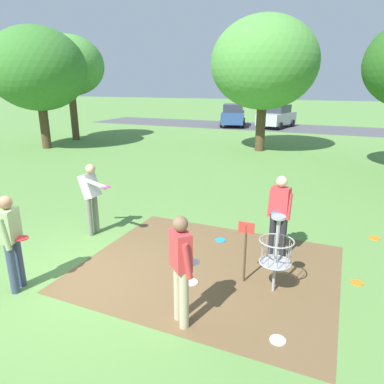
% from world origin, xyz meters
% --- Properties ---
extents(ground_plane, '(160.00, 160.00, 0.00)m').
position_xyz_m(ground_plane, '(0.00, 0.00, 0.00)').
color(ground_plane, '#5B8942').
extents(dirt_tee_pad, '(4.79, 3.99, 0.01)m').
position_xyz_m(dirt_tee_pad, '(2.00, 1.33, 0.00)').
color(dirt_tee_pad, brown).
rests_on(dirt_tee_pad, ground).
extents(disc_golf_basket, '(0.98, 0.58, 1.39)m').
position_xyz_m(disc_golf_basket, '(3.26, 1.04, 0.75)').
color(disc_golf_basket, '#9E9EA3').
rests_on(disc_golf_basket, ground).
extents(player_foreground_watching, '(0.44, 0.50, 1.71)m').
position_xyz_m(player_foreground_watching, '(-0.77, -0.68, 0.97)').
color(player_foreground_watching, '#384260').
rests_on(player_foreground_watching, ground).
extents(player_throwing, '(0.46, 0.45, 1.71)m').
position_xyz_m(player_throwing, '(2.22, -0.37, 0.97)').
color(player_throwing, tan).
rests_on(player_throwing, ground).
extents(player_waiting_left, '(0.48, 0.42, 1.71)m').
position_xyz_m(player_waiting_left, '(3.12, 2.40, 0.97)').
color(player_waiting_left, '#232328').
rests_on(player_waiting_left, ground).
extents(player_waiting_right, '(1.11, 0.49, 1.71)m').
position_xyz_m(player_waiting_right, '(-1.08, 1.75, 0.99)').
color(player_waiting_right, slate).
rests_on(player_waiting_right, ground).
extents(frisbee_near_basket, '(0.23, 0.23, 0.02)m').
position_xyz_m(frisbee_near_basket, '(3.63, -0.19, 0.01)').
color(frisbee_near_basket, white).
rests_on(frisbee_near_basket, ground).
extents(frisbee_by_tee, '(0.25, 0.25, 0.02)m').
position_xyz_m(frisbee_by_tee, '(1.91, 0.70, 0.01)').
color(frisbee_by_tee, white).
rests_on(frisbee_by_tee, ground).
extents(frisbee_mid_grass, '(0.21, 0.21, 0.02)m').
position_xyz_m(frisbee_mid_grass, '(4.66, 1.87, 0.01)').
color(frisbee_mid_grass, orange).
rests_on(frisbee_mid_grass, ground).
extents(frisbee_far_left, '(0.24, 0.24, 0.02)m').
position_xyz_m(frisbee_far_left, '(1.82, 2.59, 0.01)').
color(frisbee_far_left, '#1E93DB').
rests_on(frisbee_far_left, ground).
extents(frisbee_far_right, '(0.24, 0.24, 0.02)m').
position_xyz_m(frisbee_far_right, '(5.06, 4.13, 0.01)').
color(frisbee_far_right, orange).
rests_on(frisbee_far_right, ground).
extents(tree_near_left, '(5.05, 5.05, 6.34)m').
position_xyz_m(tree_near_left, '(-11.09, 10.19, 4.18)').
color(tree_near_left, '#4C3823').
rests_on(tree_near_left, ground).
extents(tree_near_right, '(4.20, 4.20, 6.30)m').
position_xyz_m(tree_near_right, '(-11.77, 13.33, 4.49)').
color(tree_near_right, brown).
rests_on(tree_near_right, ground).
extents(tree_mid_right, '(5.39, 5.39, 6.73)m').
position_xyz_m(tree_mid_right, '(-0.00, 14.20, 4.43)').
color(tree_mid_right, '#4C3823').
rests_on(tree_mid_right, ground).
extents(parking_lot_strip, '(36.00, 6.00, 0.01)m').
position_xyz_m(parking_lot_strip, '(0.00, 25.31, 0.00)').
color(parking_lot_strip, '#4C4C51').
rests_on(parking_lot_strip, ground).
extents(parked_car_leftmost, '(2.79, 4.52, 1.84)m').
position_xyz_m(parked_car_leftmost, '(-4.74, 24.70, 0.92)').
color(parked_car_leftmost, '#2D4784').
rests_on(parked_car_leftmost, ground).
extents(parked_car_center_left, '(2.66, 4.49, 1.84)m').
position_xyz_m(parked_car_center_left, '(-1.15, 25.10, 0.92)').
color(parked_car_center_left, '#B2B7BC').
rests_on(parked_car_center_left, ground).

